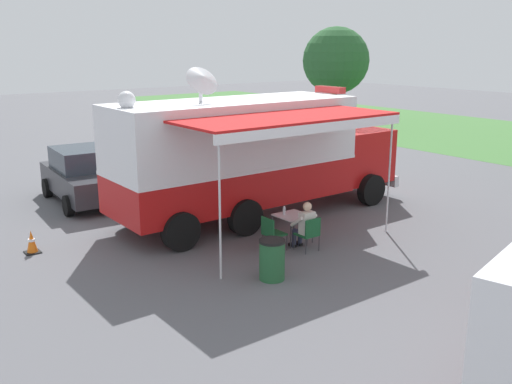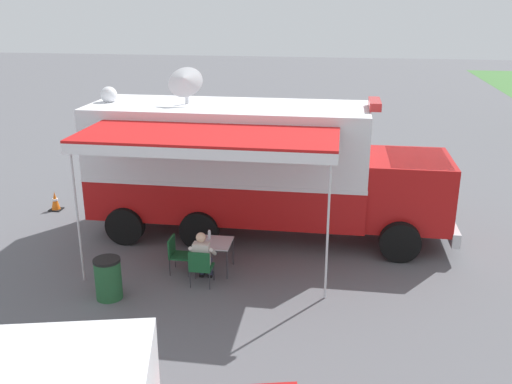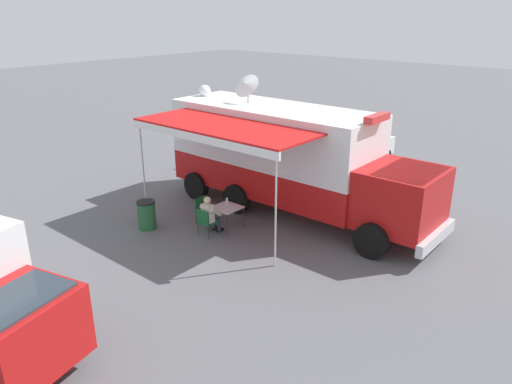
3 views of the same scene
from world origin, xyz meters
name	(u,v)px [view 2 (image 2 of 3)]	position (x,y,z in m)	size (l,w,h in m)	color
ground_plane	(230,231)	(0.00, 0.00, 0.00)	(100.00, 100.00, 0.00)	#5B5B60
lot_stripe	(257,198)	(-2.84, 0.33, 0.00)	(0.12, 4.80, 0.01)	silver
command_truck	(256,165)	(0.03, 0.75, 1.94)	(4.89, 9.50, 4.53)	#B71414
folding_table	(214,244)	(2.43, 0.13, 0.67)	(0.80, 0.80, 0.73)	silver
water_bottle	(209,235)	(2.27, -0.02, 0.83)	(0.07, 0.07, 0.22)	silver
folding_chair_at_table	(201,265)	(3.23, 0.00, 0.51)	(0.48, 0.48, 0.87)	#19562D
folding_chair_beside_table	(177,252)	(2.63, -0.72, 0.51)	(0.48, 0.48, 0.87)	#19562D
seated_responder	(203,256)	(3.04, 0.00, 0.65)	(0.66, 0.55, 1.25)	silver
trash_bin	(108,279)	(4.04, -1.81, 0.46)	(0.57, 0.57, 0.91)	#235B33
traffic_cone	(55,201)	(-0.79, -5.55, 0.28)	(0.36, 0.36, 0.58)	black
car_behind_truck	(179,153)	(-4.64, -2.76, 0.88)	(4.31, 2.24, 1.76)	#2D2D33
car_far_corner	(256,148)	(-5.87, -0.17, 0.88)	(4.23, 2.07, 1.76)	silver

